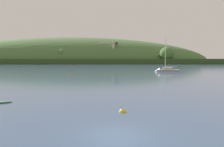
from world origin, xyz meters
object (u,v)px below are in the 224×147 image
object	(u,v)px
sailboat_midwater_white	(165,71)
mooring_buoy_foreground	(122,112)
mooring_buoy_midchannel	(71,73)
dockside_crane	(113,53)

from	to	relation	value
sailboat_midwater_white	mooring_buoy_foreground	bearing A→B (deg)	87.14
mooring_buoy_foreground	mooring_buoy_midchannel	xyz separation A→B (m)	(-15.08, 49.83, 0.00)
dockside_crane	mooring_buoy_midchannel	distance (m)	147.37
mooring_buoy_foreground	mooring_buoy_midchannel	bearing A→B (deg)	106.84
mooring_buoy_midchannel	sailboat_midwater_white	bearing A→B (deg)	12.99
dockside_crane	mooring_buoy_midchannel	world-z (taller)	dockside_crane
sailboat_midwater_white	mooring_buoy_foreground	size ratio (longest dim) A/B	23.01
dockside_crane	sailboat_midwater_white	distance (m)	140.35
sailboat_midwater_white	dockside_crane	bearing A→B (deg)	-67.02
dockside_crane	mooring_buoy_foreground	distance (m)	196.43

